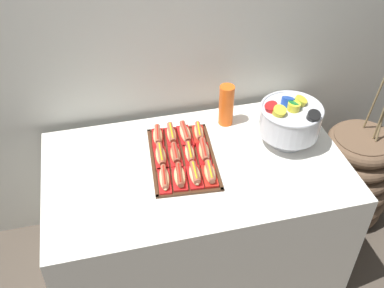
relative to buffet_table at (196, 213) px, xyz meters
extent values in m
plane|color=#4C4238|center=(0.00, 0.00, -0.41)|extent=(10.00, 10.00, 0.00)
cube|color=beige|center=(0.00, 0.55, 0.89)|extent=(6.00, 0.10, 2.60)
cube|color=white|center=(0.00, 0.00, 0.00)|extent=(1.55, 0.91, 0.74)
cylinder|color=black|center=(0.67, -0.35, -0.39)|extent=(0.05, 0.05, 0.04)
cylinder|color=black|center=(-0.67, 0.35, -0.39)|extent=(0.05, 0.05, 0.04)
cylinder|color=black|center=(0.67, 0.35, -0.39)|extent=(0.05, 0.05, 0.04)
cylinder|color=brown|center=(1.08, 0.15, -0.09)|extent=(0.35, 0.35, 0.64)
torus|color=brown|center=(1.08, 0.15, -0.36)|extent=(0.48, 0.48, 0.10)
torus|color=brown|center=(1.08, 0.15, -0.25)|extent=(0.50, 0.50, 0.10)
torus|color=brown|center=(1.08, 0.15, -0.14)|extent=(0.49, 0.49, 0.10)
torus|color=brown|center=(1.08, 0.15, -0.04)|extent=(0.47, 0.47, 0.10)
torus|color=brown|center=(1.08, 0.15, 0.07)|extent=(0.45, 0.45, 0.10)
torus|color=brown|center=(1.08, 0.15, 0.18)|extent=(0.42, 0.42, 0.10)
cylinder|color=#937F56|center=(1.12, 0.20, 0.49)|extent=(0.02, 0.08, 0.51)
cube|color=#472B19|center=(-0.06, 0.06, 0.37)|extent=(0.37, 0.55, 0.01)
cube|color=#472B19|center=(-0.08, -0.20, 0.38)|extent=(0.33, 0.04, 0.01)
cube|color=#472B19|center=(-0.04, 0.31, 0.38)|extent=(0.33, 0.04, 0.01)
cube|color=#472B19|center=(-0.21, 0.07, 0.38)|extent=(0.06, 0.52, 0.01)
cube|color=#472B19|center=(0.10, 0.04, 0.38)|extent=(0.06, 0.52, 0.01)
cube|color=red|center=(-0.18, -0.10, 0.39)|extent=(0.08, 0.19, 0.02)
ellipsoid|color=#E0BC7F|center=(-0.18, -0.10, 0.41)|extent=(0.07, 0.17, 0.04)
cylinder|color=#A8563D|center=(-0.18, -0.10, 0.42)|extent=(0.05, 0.16, 0.03)
cylinder|color=red|center=(-0.18, -0.10, 0.43)|extent=(0.02, 0.13, 0.01)
cube|color=red|center=(-0.11, -0.10, 0.39)|extent=(0.09, 0.17, 0.02)
ellipsoid|color=#E0BC7F|center=(-0.11, -0.10, 0.41)|extent=(0.07, 0.16, 0.04)
cylinder|color=brown|center=(-0.11, -0.10, 0.42)|extent=(0.05, 0.16, 0.03)
cylinder|color=red|center=(-0.11, -0.10, 0.43)|extent=(0.02, 0.13, 0.01)
cube|color=red|center=(-0.03, -0.11, 0.39)|extent=(0.08, 0.17, 0.02)
ellipsoid|color=beige|center=(-0.03, -0.11, 0.41)|extent=(0.06, 0.15, 0.04)
cylinder|color=#A8563D|center=(-0.03, -0.11, 0.42)|extent=(0.04, 0.14, 0.03)
cylinder|color=yellow|center=(-0.03, -0.11, 0.44)|extent=(0.02, 0.12, 0.01)
cube|color=red|center=(0.04, -0.12, 0.39)|extent=(0.08, 0.16, 0.02)
ellipsoid|color=tan|center=(0.04, -0.12, 0.41)|extent=(0.07, 0.15, 0.04)
cylinder|color=#A8563D|center=(0.04, -0.12, 0.42)|extent=(0.05, 0.15, 0.03)
cylinder|color=yellow|center=(0.04, -0.12, 0.44)|extent=(0.02, 0.12, 0.01)
cube|color=red|center=(-0.17, 0.07, 0.39)|extent=(0.08, 0.18, 0.02)
ellipsoid|color=tan|center=(-0.17, 0.07, 0.41)|extent=(0.06, 0.16, 0.04)
cylinder|color=#9E4C38|center=(-0.17, 0.07, 0.42)|extent=(0.04, 0.16, 0.03)
cylinder|color=yellow|center=(-0.17, 0.07, 0.44)|extent=(0.02, 0.14, 0.01)
cube|color=red|center=(-0.09, 0.06, 0.39)|extent=(0.07, 0.16, 0.02)
ellipsoid|color=tan|center=(-0.09, 0.06, 0.41)|extent=(0.06, 0.15, 0.04)
cylinder|color=#9E4C38|center=(-0.09, 0.06, 0.42)|extent=(0.04, 0.14, 0.03)
cylinder|color=red|center=(-0.09, 0.06, 0.43)|extent=(0.02, 0.12, 0.01)
cube|color=#B21414|center=(-0.02, 0.05, 0.39)|extent=(0.07, 0.17, 0.02)
ellipsoid|color=beige|center=(-0.02, 0.05, 0.41)|extent=(0.06, 0.16, 0.04)
cylinder|color=#9E4C38|center=(-0.02, 0.05, 0.42)|extent=(0.04, 0.15, 0.03)
cylinder|color=yellow|center=(-0.02, 0.05, 0.43)|extent=(0.02, 0.13, 0.01)
cube|color=#B21414|center=(0.06, 0.05, 0.39)|extent=(0.09, 0.19, 0.02)
ellipsoid|color=tan|center=(0.06, 0.05, 0.41)|extent=(0.07, 0.17, 0.04)
cylinder|color=#9E4C38|center=(0.06, 0.05, 0.42)|extent=(0.05, 0.17, 0.03)
cylinder|color=red|center=(0.06, 0.05, 0.44)|extent=(0.03, 0.14, 0.01)
cube|color=#B21414|center=(-0.15, 0.23, 0.39)|extent=(0.09, 0.17, 0.02)
ellipsoid|color=#E0BC7F|center=(-0.15, 0.23, 0.41)|extent=(0.07, 0.16, 0.04)
cylinder|color=#A8563D|center=(-0.15, 0.23, 0.42)|extent=(0.05, 0.15, 0.03)
cylinder|color=red|center=(-0.15, 0.23, 0.44)|extent=(0.03, 0.12, 0.01)
cube|color=red|center=(-0.08, 0.22, 0.39)|extent=(0.07, 0.17, 0.02)
ellipsoid|color=#E0BC7F|center=(-0.08, 0.22, 0.41)|extent=(0.06, 0.16, 0.04)
cylinder|color=#A8563D|center=(-0.08, 0.22, 0.42)|extent=(0.04, 0.16, 0.03)
cylinder|color=yellow|center=(-0.08, 0.22, 0.44)|extent=(0.02, 0.13, 0.01)
cube|color=red|center=(-0.01, 0.22, 0.39)|extent=(0.07, 0.18, 0.02)
ellipsoid|color=beige|center=(-0.01, 0.22, 0.41)|extent=(0.06, 0.17, 0.04)
cylinder|color=#9E4C38|center=(-0.01, 0.22, 0.42)|extent=(0.04, 0.17, 0.03)
cylinder|color=red|center=(-0.01, 0.22, 0.44)|extent=(0.01, 0.14, 0.01)
cube|color=red|center=(0.07, 0.21, 0.39)|extent=(0.08, 0.16, 0.02)
ellipsoid|color=tan|center=(0.07, 0.21, 0.41)|extent=(0.07, 0.15, 0.04)
cylinder|color=#9E4C38|center=(0.07, 0.21, 0.42)|extent=(0.05, 0.14, 0.03)
cylinder|color=yellow|center=(0.07, 0.21, 0.43)|extent=(0.02, 0.12, 0.01)
cylinder|color=silver|center=(0.52, 0.06, 0.38)|extent=(0.19, 0.19, 0.02)
cone|color=silver|center=(0.52, 0.06, 0.42)|extent=(0.06, 0.06, 0.06)
cylinder|color=silver|center=(0.52, 0.06, 0.52)|extent=(0.32, 0.32, 0.15)
torus|color=silver|center=(0.52, 0.06, 0.59)|extent=(0.33, 0.33, 0.02)
cylinder|color=#197A33|center=(0.52, 0.06, 0.57)|extent=(0.11, 0.10, 0.14)
cylinder|color=yellow|center=(0.56, 0.09, 0.57)|extent=(0.13, 0.11, 0.15)
cylinder|color=#1E47B2|center=(0.51, 0.09, 0.57)|extent=(0.10, 0.10, 0.15)
cylinder|color=red|center=(0.43, 0.07, 0.57)|extent=(0.12, 0.09, 0.14)
cylinder|color=yellow|center=(0.44, 0.04, 0.57)|extent=(0.08, 0.11, 0.14)
cylinder|color=yellow|center=(0.52, 0.05, 0.57)|extent=(0.08, 0.07, 0.13)
cylinder|color=black|center=(0.59, -0.03, 0.57)|extent=(0.10, 0.12, 0.15)
cylinder|color=#EA5B19|center=(0.25, 0.31, 0.43)|extent=(0.08, 0.08, 0.13)
cylinder|color=#EA5B19|center=(0.25, 0.31, 0.46)|extent=(0.08, 0.08, 0.13)
cylinder|color=#EA5B19|center=(0.25, 0.31, 0.48)|extent=(0.08, 0.08, 0.13)
cylinder|color=#EA5B19|center=(0.25, 0.31, 0.50)|extent=(0.08, 0.08, 0.13)
cylinder|color=#EA5B19|center=(0.25, 0.31, 0.53)|extent=(0.08, 0.08, 0.13)
cylinder|color=#EA5B19|center=(0.25, 0.31, 0.55)|extent=(0.08, 0.08, 0.13)
camera|label=1|loc=(-0.43, -1.68, 1.95)|focal=42.76mm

